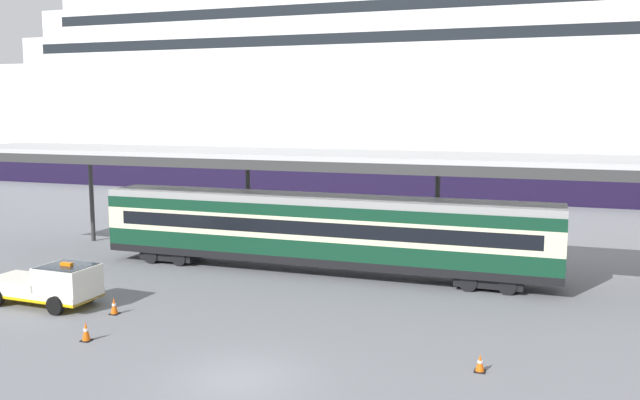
{
  "coord_description": "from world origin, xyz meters",
  "views": [
    {
      "loc": [
        9.04,
        -18.2,
        8.62
      ],
      "look_at": [
        -0.62,
        9.75,
        4.5
      ],
      "focal_mm": 36.96,
      "sensor_mm": 36.0,
      "label": 1
    }
  ],
  "objects_px": {
    "service_truck": "(51,284)",
    "traffic_cone_far": "(114,306)",
    "train_carriage": "(320,230)",
    "traffic_cone_near": "(480,363)",
    "traffic_cone_mid": "(86,331)",
    "cruise_ship": "(637,52)"
  },
  "relations": [
    {
      "from": "service_truck",
      "to": "traffic_cone_far",
      "type": "distance_m",
      "value": 3.44
    },
    {
      "from": "train_carriage",
      "to": "service_truck",
      "type": "bearing_deg",
      "value": -134.61
    },
    {
      "from": "traffic_cone_near",
      "to": "traffic_cone_mid",
      "type": "height_order",
      "value": "traffic_cone_mid"
    },
    {
      "from": "traffic_cone_near",
      "to": "traffic_cone_mid",
      "type": "relative_size",
      "value": 0.8
    },
    {
      "from": "traffic_cone_far",
      "to": "traffic_cone_near",
      "type": "bearing_deg",
      "value": -4.63
    },
    {
      "from": "train_carriage",
      "to": "traffic_cone_near",
      "type": "relative_size",
      "value": 40.01
    },
    {
      "from": "cruise_ship",
      "to": "traffic_cone_near",
      "type": "relative_size",
      "value": 236.76
    },
    {
      "from": "service_truck",
      "to": "traffic_cone_near",
      "type": "distance_m",
      "value": 18.66
    },
    {
      "from": "cruise_ship",
      "to": "service_truck",
      "type": "height_order",
      "value": "cruise_ship"
    },
    {
      "from": "train_carriage",
      "to": "traffic_cone_near",
      "type": "distance_m",
      "value": 14.4
    },
    {
      "from": "traffic_cone_near",
      "to": "traffic_cone_mid",
      "type": "distance_m",
      "value": 14.32
    },
    {
      "from": "cruise_ship",
      "to": "train_carriage",
      "type": "xyz_separation_m",
      "value": [
        -19.0,
        -40.61,
        -11.84
      ]
    },
    {
      "from": "traffic_cone_mid",
      "to": "train_carriage",
      "type": "bearing_deg",
      "value": 68.89
    },
    {
      "from": "train_carriage",
      "to": "traffic_cone_far",
      "type": "bearing_deg",
      "value": -121.62
    },
    {
      "from": "traffic_cone_far",
      "to": "cruise_ship",
      "type": "bearing_deg",
      "value": 63.62
    },
    {
      "from": "train_carriage",
      "to": "traffic_cone_far",
      "type": "height_order",
      "value": "train_carriage"
    },
    {
      "from": "traffic_cone_near",
      "to": "train_carriage",
      "type": "bearing_deg",
      "value": 130.82
    },
    {
      "from": "train_carriage",
      "to": "traffic_cone_far",
      "type": "relative_size",
      "value": 33.16
    },
    {
      "from": "traffic_cone_near",
      "to": "traffic_cone_mid",
      "type": "xyz_separation_m",
      "value": [
        -14.2,
        -1.84,
        0.08
      ]
    },
    {
      "from": "service_truck",
      "to": "traffic_cone_near",
      "type": "bearing_deg",
      "value": -4.31
    },
    {
      "from": "train_carriage",
      "to": "service_truck",
      "type": "xyz_separation_m",
      "value": [
        -9.27,
        -9.39,
        -1.32
      ]
    },
    {
      "from": "service_truck",
      "to": "traffic_cone_far",
      "type": "height_order",
      "value": "service_truck"
    }
  ]
}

